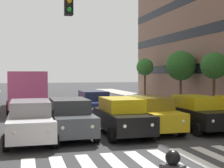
{
  "coord_description": "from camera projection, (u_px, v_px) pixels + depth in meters",
  "views": [
    {
      "loc": [
        4.16,
        9.7,
        2.87
      ],
      "look_at": [
        -0.47,
        -7.12,
        2.29
      ],
      "focal_mm": 51.49,
      "sensor_mm": 36.0,
      "label": 1
    }
  ],
  "objects": [
    {
      "name": "car_3",
      "position": [
        122.0,
        116.0,
        14.84
      ],
      "size": [
        2.02,
        4.44,
        1.72
      ],
      "color": "black",
      "rests_on": "ground_plane"
    },
    {
      "name": "crosswalk_markings",
      "position": [
        156.0,
        160.0,
        10.54
      ],
      "size": [
        8.55,
        2.8,
        0.01
      ],
      "color": "silver",
      "rests_on": "ground_plane"
    },
    {
      "name": "car_row2_0",
      "position": [
        94.0,
        104.0,
        20.91
      ],
      "size": [
        2.02,
        4.44,
        1.72
      ],
      "color": "navy",
      "rests_on": "ground_plane"
    },
    {
      "name": "street_tree_3",
      "position": [
        145.0,
        67.0,
        36.32
      ],
      "size": [
        1.94,
        1.94,
        4.42
      ],
      "color": "#513823",
      "rests_on": "sidewalk_left"
    },
    {
      "name": "bus_behind_traffic",
      "position": [
        27.0,
        86.0,
        25.6
      ],
      "size": [
        2.78,
        10.5,
        3.0
      ],
      "color": "#DB5193",
      "rests_on": "ground_plane"
    },
    {
      "name": "car_2",
      "position": [
        151.0,
        114.0,
        15.78
      ],
      "size": [
        2.02,
        4.44,
        1.72
      ],
      "color": "gold",
      "rests_on": "ground_plane"
    },
    {
      "name": "street_tree_2",
      "position": [
        181.0,
        66.0,
        28.93
      ],
      "size": [
        2.7,
        2.7,
        4.78
      ],
      "color": "#513823",
      "rests_on": "sidewalk_left"
    },
    {
      "name": "car_4",
      "position": [
        70.0,
        117.0,
        14.44
      ],
      "size": [
        2.02,
        4.44,
        1.72
      ],
      "color": "#474C51",
      "rests_on": "ground_plane"
    },
    {
      "name": "car_5",
      "position": [
        30.0,
        121.0,
        13.45
      ],
      "size": [
        2.02,
        4.44,
        1.72
      ],
      "color": "silver",
      "rests_on": "ground_plane"
    },
    {
      "name": "street_tree_1",
      "position": [
        214.0,
        66.0,
        23.93
      ],
      "size": [
        2.01,
        2.01,
        4.31
      ],
      "color": "#513823",
      "rests_on": "sidewalk_left"
    },
    {
      "name": "car_1",
      "position": [
        198.0,
        113.0,
        16.2
      ],
      "size": [
        2.02,
        4.44,
        1.72
      ],
      "color": "black",
      "rests_on": "ground_plane"
    },
    {
      "name": "ground_plane",
      "position": [
        156.0,
        161.0,
        10.54
      ],
      "size": [
        180.0,
        180.0,
        0.0
      ],
      "primitive_type": "plane",
      "color": "#38383A"
    }
  ]
}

